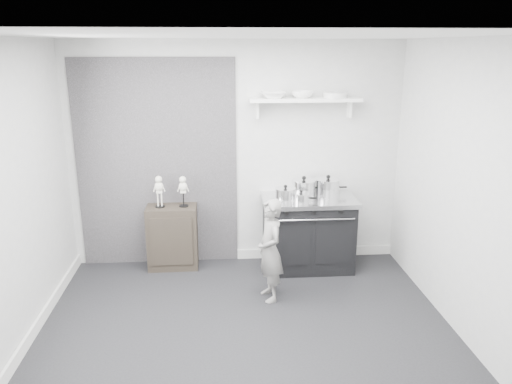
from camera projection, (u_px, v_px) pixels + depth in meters
ground at (246, 336)px, 4.69m from camera, size 4.00×4.00×0.00m
room_shell at (234, 163)px, 4.36m from camera, size 4.02×3.62×2.71m
wall_shelf at (305, 101)px, 5.79m from camera, size 1.30×0.26×0.24m
stove at (308, 232)px, 6.04m from camera, size 1.11×0.69×0.89m
side_cabinet at (173, 237)px, 6.06m from camera, size 0.60×0.35×0.78m
child at (270, 250)px, 5.24m from camera, size 0.35×0.45×1.11m
pot_front_left at (285, 195)px, 5.77m from camera, size 0.32×0.24×0.20m
pot_back_left at (304, 187)px, 6.01m from camera, size 0.37×0.29×0.23m
pot_back_right at (328, 187)px, 6.01m from camera, size 0.38×0.29×0.25m
pot_front_center at (301, 198)px, 5.73m from camera, size 0.28×0.20×0.15m
skeleton_full at (159, 189)px, 5.88m from camera, size 0.12×0.08×0.44m
skeleton_torso at (183, 189)px, 5.90m from camera, size 0.12×0.08×0.43m
bowl_large at (274, 95)px, 5.73m from camera, size 0.30×0.30×0.07m
bowl_small at (302, 94)px, 5.76m from camera, size 0.26×0.26×0.08m
plate_stack at (335, 95)px, 5.79m from camera, size 0.28×0.28×0.06m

